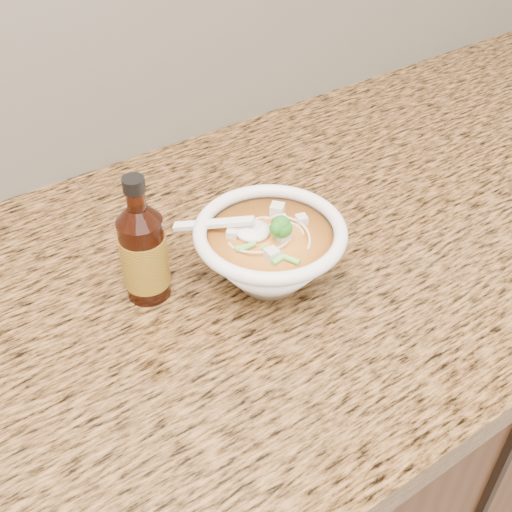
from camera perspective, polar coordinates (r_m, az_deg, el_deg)
soup_bowl at (r=0.76m, az=1.23°, el=0.32°), size 0.18×0.18×0.10m
hot_sauce_bottle at (r=0.74m, az=-9.94°, el=0.25°), size 0.07×0.07×0.16m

